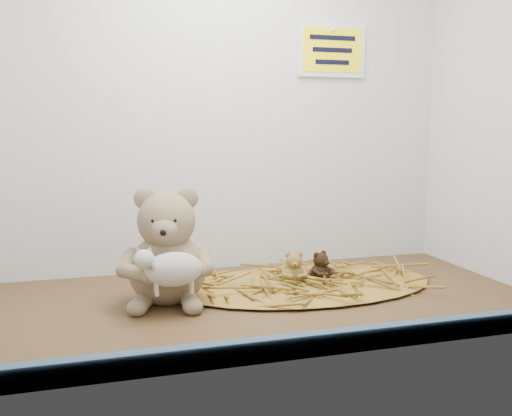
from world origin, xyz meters
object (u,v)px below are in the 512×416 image
object	(u,v)px
main_teddy	(167,245)
mini_teddy_tan	(294,267)
toy_lamb	(173,269)
mini_teddy_brown	(320,265)

from	to	relation	value
main_teddy	mini_teddy_tan	xyz separation A→B (cm)	(28.41, 2.51, -7.09)
mini_teddy_tan	main_teddy	bearing A→B (deg)	-159.75
toy_lamb	mini_teddy_brown	xyz separation A→B (cm)	(34.70, 11.01, -4.30)
toy_lamb	mini_teddy_tan	distance (cm)	30.75
main_teddy	mini_teddy_brown	world-z (taller)	main_teddy
main_teddy	mini_teddy_brown	xyz separation A→B (cm)	(34.70, 2.52, -7.20)
toy_lamb	main_teddy	bearing A→B (deg)	90.00
toy_lamb	mini_teddy_brown	distance (cm)	36.66
main_teddy	mini_teddy_tan	distance (cm)	29.39
main_teddy	toy_lamb	world-z (taller)	main_teddy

